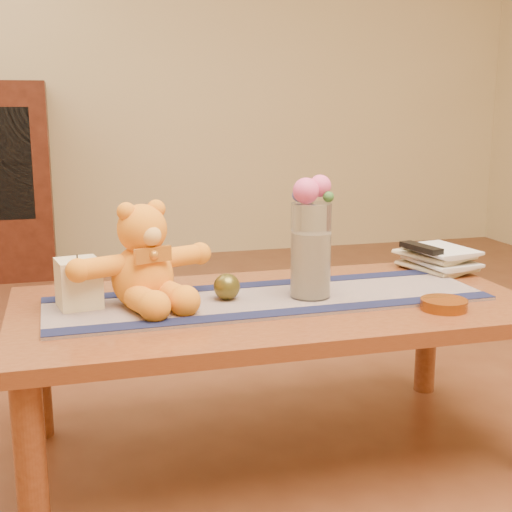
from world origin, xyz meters
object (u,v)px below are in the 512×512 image
object	(u,v)px
teddy_bear	(142,256)
pillar_candle	(79,283)
glass_vase	(311,251)
bronze_ball	(227,287)
amber_dish	(444,304)
book_bottom	(418,270)
tv_remote	(421,248)

from	to	relation	value
teddy_bear	pillar_candle	size ratio (longest dim) A/B	3.02
pillar_candle	teddy_bear	bearing A→B (deg)	-4.28
glass_vase	bronze_ball	size ratio (longest dim) A/B	3.60
teddy_bear	bronze_ball	world-z (taller)	teddy_bear
pillar_candle	amber_dish	size ratio (longest dim) A/B	1.04
bronze_ball	amber_dish	world-z (taller)	bronze_ball
bronze_ball	pillar_candle	bearing A→B (deg)	174.36
book_bottom	tv_remote	distance (m)	0.08
tv_remote	book_bottom	bearing A→B (deg)	90.00
amber_dish	teddy_bear	bearing A→B (deg)	162.00
pillar_candle	book_bottom	size ratio (longest dim) A/B	0.57
glass_vase	book_bottom	bearing A→B (deg)	24.20
teddy_bear	amber_dish	xyz separation A→B (m)	(0.75, -0.25, -0.12)
tv_remote	amber_dish	bearing A→B (deg)	-121.23
pillar_candle	bronze_ball	distance (m)	0.39
book_bottom	tv_remote	xyz separation A→B (m)	(0.00, -0.01, 0.07)
book_bottom	glass_vase	bearing A→B (deg)	-170.58
pillar_candle	tv_remote	world-z (taller)	pillar_candle
pillar_candle	glass_vase	xyz separation A→B (m)	(0.62, -0.07, 0.07)
teddy_bear	bronze_ball	size ratio (longest dim) A/B	5.29
teddy_bear	amber_dish	world-z (taller)	teddy_bear
bronze_ball	book_bottom	bearing A→B (deg)	13.71
pillar_candle	glass_vase	distance (m)	0.62
glass_vase	tv_remote	world-z (taller)	glass_vase
teddy_bear	tv_remote	world-z (taller)	teddy_bear
book_bottom	amber_dish	size ratio (longest dim) A/B	1.82
bronze_ball	tv_remote	world-z (taller)	tv_remote
teddy_bear	book_bottom	world-z (taller)	teddy_bear
teddy_bear	amber_dish	size ratio (longest dim) A/B	3.12
glass_vase	bronze_ball	world-z (taller)	glass_vase
teddy_bear	pillar_candle	distance (m)	0.18
tv_remote	teddy_bear	bearing A→B (deg)	176.31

